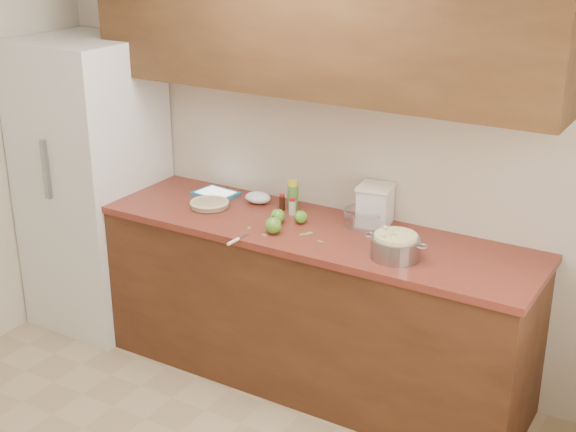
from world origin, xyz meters
The scene contains 23 objects.
room_shell centered at (0.00, 0.00, 1.30)m, with size 3.60×3.60×3.60m.
counter_run centered at (0.00, 1.48, 0.46)m, with size 2.64×0.68×0.92m.
upper_cabinets centered at (0.00, 1.63, 1.95)m, with size 2.60×0.34×0.70m, color #533519.
fridge centered at (-1.44, 1.44, 0.90)m, with size 0.70×0.70×1.80m, color silver.
pie centered at (-0.56, 1.44, 0.94)m, with size 0.23×0.23×0.04m.
colander centered at (0.63, 1.35, 0.98)m, with size 0.33×0.24×0.12m.
flour_canister centered at (0.35, 1.70, 1.03)m, with size 0.20×0.20×0.22m.
tablet centered at (-0.65, 1.63, 0.93)m, with size 0.26×0.21×0.02m.
paring_knife centered at (-0.15, 1.10, 0.93)m, with size 0.03×0.18×0.02m.
lemon_bottle centered at (-0.14, 1.66, 1.00)m, with size 0.06×0.06×0.17m.
cinnamon_shaker centered at (-0.10, 1.59, 0.97)m, with size 0.04×0.04×0.10m.
vanilla_bottle centered at (-0.18, 1.62, 0.97)m, with size 0.03×0.03×0.10m.
mixing_bowl centered at (0.32, 1.65, 0.97)m, with size 0.23×0.23×0.09m.
paper_towel centered at (-0.36, 1.65, 0.95)m, with size 0.15×0.12×0.06m, color white.
apple_left centered at (-0.10, 1.44, 0.96)m, with size 0.08×0.08×0.09m.
apple_center centered at (0.01, 1.50, 0.96)m, with size 0.07×0.07×0.08m.
apple_front centered at (-0.04, 1.30, 0.96)m, with size 0.09×0.09×0.10m.
peel_a centered at (-0.11, 1.42, 0.92)m, with size 0.05×0.02×0.00m, color #77A852.
peel_b centered at (0.12, 1.39, 0.92)m, with size 0.05×0.02×0.00m, color #77A852.
peel_c centered at (-0.07, 1.26, 0.92)m, with size 0.03×0.01×0.00m, color #77A852.
peel_d centered at (-0.19, 1.30, 0.92)m, with size 0.03×0.01×0.00m, color #77A852.
peel_e centered at (0.22, 1.33, 0.92)m, with size 0.03×0.01×0.00m, color #77A852.
peel_f centered at (0.10, 1.37, 0.92)m, with size 0.03×0.01×0.00m, color #77A852.
Camera 1 is at (2.01, -1.97, 2.52)m, focal length 50.00 mm.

